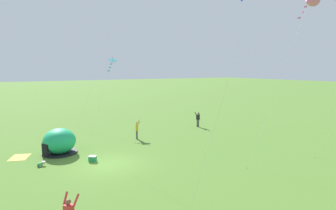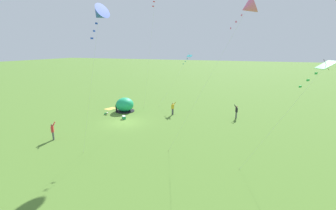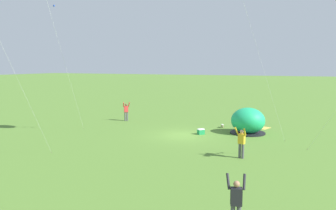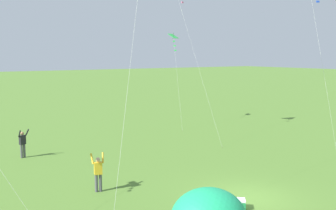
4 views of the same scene
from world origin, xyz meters
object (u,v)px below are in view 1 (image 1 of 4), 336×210
toddler_crawling (41,164)px  cooler_box (93,159)px  kite_pink (309,0)px  kite_teal (112,63)px  person_flying_kite (137,129)px  popup_tent (59,142)px  person_watching_sky (198,119)px

toddler_crawling → cooler_box: bearing=75.9°
toddler_crawling → kite_pink: bearing=67.4°
kite_pink → kite_teal: (-18.53, -9.54, -4.43)m
kite_pink → person_flying_kite: bearing=-139.2°
toddler_crawling → kite_teal: (-10.79, 9.02, 7.56)m
popup_tent → person_watching_sky: bearing=98.4°
person_watching_sky → toddler_crawling: bearing=-74.6°
popup_tent → kite_teal: kite_teal is taller
toddler_crawling → kite_pink: (7.74, 18.56, 11.98)m
cooler_box → kite_teal: bearing=154.6°
person_watching_sky → kite_teal: size_ratio=0.22×
toddler_crawling → kite_pink: 23.41m
kite_pink → popup_tent: bearing=-121.1°
popup_tent → person_flying_kite: bearing=96.9°
person_flying_kite → kite_pink: size_ratio=0.15×
popup_tent → person_flying_kite: (-0.89, 7.36, 0.00)m
cooler_box → kite_teal: (-11.67, 5.55, 7.51)m
popup_tent → cooler_box: 3.92m
person_flying_kite → person_watching_sky: (-1.48, 8.66, 0.00)m
popup_tent → person_watching_sky: size_ratio=1.49×
cooler_box → popup_tent: bearing=-151.0°
person_flying_kite → kite_teal: 10.02m
popup_tent → person_watching_sky: (-2.37, 16.02, 0.00)m
popup_tent → kite_pink: size_ratio=0.22×
cooler_box → kite_pink: 20.43m
kite_pink → kite_teal: bearing=-152.8°
person_watching_sky → kite_teal: bearing=-124.6°
cooler_box → toddler_crawling: cooler_box is taller
person_flying_kite → kite_pink: (11.11, 9.59, 11.16)m
popup_tent → kite_teal: bearing=138.3°
cooler_box → person_watching_sky: (-5.73, 14.16, 0.78)m
person_flying_kite → kite_pink: bearing=40.8°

